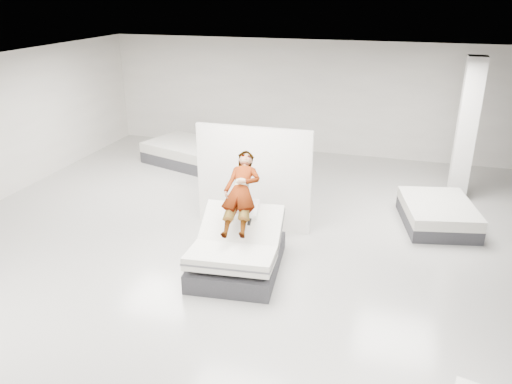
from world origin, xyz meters
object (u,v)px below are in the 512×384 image
person (241,202)px  remote (249,222)px  flat_bed_left_far (187,152)px  column (466,130)px  divider_panel (253,179)px  flat_bed_right_far (437,214)px  hero_bed (237,252)px

person → remote: person is taller
flat_bed_left_far → remote: bearing=-56.0°
remote → column: (3.59, 4.52, 0.65)m
divider_panel → flat_bed_right_far: bearing=17.2°
flat_bed_right_far → column: 2.19m
flat_bed_left_far → column: bearing=-4.4°
person → flat_bed_left_far: (-3.16, 4.73, -0.85)m
remote → hero_bed: bearing=169.7°
divider_panel → column: size_ratio=0.72×
divider_panel → flat_bed_right_far: 3.84m
column → person: bearing=-132.5°
remote → flat_bed_right_far: 4.29m
person → flat_bed_left_far: size_ratio=0.67×
divider_panel → hero_bed: bearing=-83.1°
hero_bed → person: bearing=95.9°
remote → column: 5.81m
column → flat_bed_right_far: bearing=-106.1°
divider_panel → column: bearing=34.0°
hero_bed → remote: bearing=-4.4°
divider_panel → flat_bed_left_far: bearing=130.4°
hero_bed → divider_panel: 1.83m
divider_panel → flat_bed_left_far: (-2.96, 3.36, -0.76)m
person → remote: 0.46m
remote → flat_bed_right_far: bearing=36.7°
hero_bed → flat_bed_right_far: size_ratio=1.00×
remote → flat_bed_left_far: (-3.42, 5.06, -0.66)m
remote → column: column is taller
person → hero_bed: bearing=-90.0°
hero_bed → flat_bed_right_far: (3.34, 2.85, -0.10)m
person → divider_panel: size_ratio=0.72×
flat_bed_right_far → column: column is taller
divider_panel → flat_bed_right_far: size_ratio=1.15×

